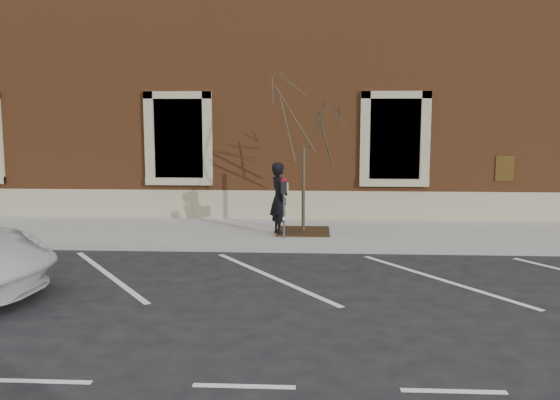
{
  "coord_description": "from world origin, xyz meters",
  "views": [
    {
      "loc": [
        0.79,
        -13.8,
        3.17
      ],
      "look_at": [
        0.0,
        0.6,
        1.1
      ],
      "focal_mm": 40.0,
      "sensor_mm": 36.0,
      "label": 1
    }
  ],
  "objects": [
    {
      "name": "man",
      "position": [
        -0.06,
        1.32,
        1.04
      ],
      "size": [
        0.63,
        0.76,
        1.77
      ],
      "primitive_type": "imported",
      "rotation": [
        0.0,
        0.0,
        1.95
      ],
      "color": "black",
      "rests_on": "sidewalk_near"
    },
    {
      "name": "curb_near",
      "position": [
        0.0,
        -0.05,
        0.07
      ],
      "size": [
        40.0,
        0.12,
        0.15
      ],
      "primitive_type": "cube",
      "color": "#9E9E99",
      "rests_on": "ground"
    },
    {
      "name": "sapling",
      "position": [
        0.53,
        1.6,
        2.86
      ],
      "size": [
        2.32,
        2.32,
        3.87
      ],
      "color": "#473D2B",
      "rests_on": "sidewalk_near"
    },
    {
      "name": "sidewalk_near",
      "position": [
        0.0,
        1.75,
        0.07
      ],
      "size": [
        40.0,
        3.5,
        0.15
      ],
      "primitive_type": "cube",
      "color": "#A9A89F",
      "rests_on": "ground"
    },
    {
      "name": "tree_grate",
      "position": [
        0.53,
        1.6,
        0.17
      ],
      "size": [
        1.31,
        1.31,
        0.03
      ],
      "primitive_type": "cube",
      "color": "#382612",
      "rests_on": "sidewalk_near"
    },
    {
      "name": "parking_stripes",
      "position": [
        0.0,
        -2.2,
        0.0
      ],
      "size": [
        28.0,
        4.4,
        0.01
      ],
      "primitive_type": null,
      "color": "silver",
      "rests_on": "ground"
    },
    {
      "name": "building_civic",
      "position": [
        0.0,
        7.74,
        4.0
      ],
      "size": [
        40.0,
        8.62,
        8.0
      ],
      "color": "brown",
      "rests_on": "ground"
    },
    {
      "name": "parking_meter",
      "position": [
        0.09,
        0.75,
        1.15
      ],
      "size": [
        0.13,
        0.1,
        1.44
      ],
      "rotation": [
        0.0,
        0.0,
        -0.18
      ],
      "color": "#595B60",
      "rests_on": "sidewalk_near"
    },
    {
      "name": "ground",
      "position": [
        0.0,
        0.0,
        0.0
      ],
      "size": [
        120.0,
        120.0,
        0.0
      ],
      "primitive_type": "plane",
      "color": "#28282B",
      "rests_on": "ground"
    }
  ]
}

